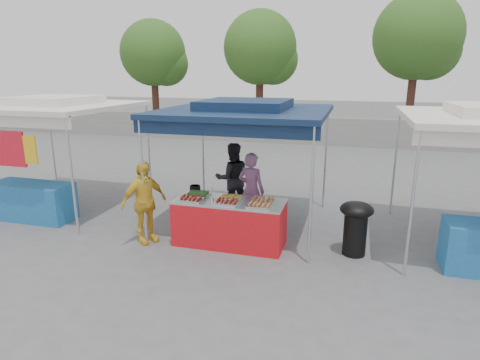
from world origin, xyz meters
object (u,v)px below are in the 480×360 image
(wok_burner, at_px, (356,224))
(helper_man, at_px, (232,178))
(vendor_woman, at_px, (251,191))
(vendor_table, at_px, (230,222))
(cooking_pot, at_px, (195,189))
(customer_person, at_px, (144,202))

(wok_burner, bearing_deg, helper_man, 125.89)
(vendor_woman, relative_size, helper_man, 0.98)
(vendor_table, bearing_deg, wok_burner, 4.65)
(vendor_table, height_order, vendor_woman, vendor_woman)
(cooking_pot, bearing_deg, helper_man, 75.24)
(wok_burner, distance_m, vendor_woman, 2.19)
(vendor_woman, bearing_deg, customer_person, 50.18)
(vendor_woman, bearing_deg, cooking_pot, 44.37)
(cooking_pot, bearing_deg, wok_burner, -3.14)
(cooking_pot, height_order, vendor_woman, vendor_woman)
(vendor_woman, xyz_separation_m, customer_person, (-1.71, -1.26, -0.01))
(vendor_woman, xyz_separation_m, helper_man, (-0.63, 0.76, 0.02))
(vendor_table, bearing_deg, helper_man, 105.14)
(cooking_pot, relative_size, helper_man, 0.13)
(cooking_pot, relative_size, customer_person, 0.13)
(cooking_pot, distance_m, helper_man, 1.39)
(wok_burner, height_order, customer_person, customer_person)
(vendor_woman, bearing_deg, helper_man, -36.54)
(wok_burner, bearing_deg, customer_person, 162.98)
(vendor_table, height_order, cooking_pot, cooking_pot)
(cooking_pot, xyz_separation_m, customer_person, (-0.73, -0.68, -0.13))
(vendor_table, xyz_separation_m, wok_burner, (2.23, 0.18, 0.15))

